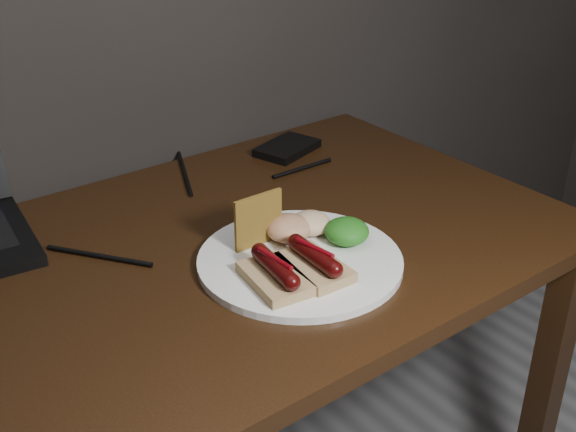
# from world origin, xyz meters

# --- Properties ---
(desk) EXTENTS (1.40, 0.70, 0.75)m
(desk) POSITION_xyz_m (0.00, 1.38, 0.66)
(desk) COLOR black
(desk) RESTS_ON ground
(hard_drive) EXTENTS (0.15, 0.12, 0.02)m
(hard_drive) POSITION_xyz_m (0.45, 1.63, 0.76)
(hard_drive) COLOR black
(hard_drive) RESTS_ON desk
(desk_cables) EXTENTS (1.02, 0.41, 0.01)m
(desk_cables) POSITION_xyz_m (-0.00, 1.54, 0.75)
(desk_cables) COLOR black
(desk_cables) RESTS_ON desk
(plate) EXTENTS (0.36, 0.36, 0.01)m
(plate) POSITION_xyz_m (0.20, 1.27, 0.76)
(plate) COLOR white
(plate) RESTS_ON desk
(bread_sausage_left) EXTENTS (0.09, 0.12, 0.04)m
(bread_sausage_left) POSITION_xyz_m (0.13, 1.23, 0.78)
(bread_sausage_left) COLOR tan
(bread_sausage_left) RESTS_ON plate
(bread_sausage_center) EXTENTS (0.08, 0.12, 0.04)m
(bread_sausage_center) POSITION_xyz_m (0.19, 1.22, 0.78)
(bread_sausage_center) COLOR tan
(bread_sausage_center) RESTS_ON plate
(crispbread) EXTENTS (0.09, 0.01, 0.08)m
(crispbread) POSITION_xyz_m (0.17, 1.34, 0.80)
(crispbread) COLOR #A8802E
(crispbread) RESTS_ON plate
(salad_greens) EXTENTS (0.07, 0.07, 0.04)m
(salad_greens) POSITION_xyz_m (0.29, 1.26, 0.78)
(salad_greens) COLOR #145B12
(salad_greens) RESTS_ON plate
(salsa_mound) EXTENTS (0.07, 0.07, 0.04)m
(salsa_mound) POSITION_xyz_m (0.22, 1.32, 0.78)
(salsa_mound) COLOR #9D200F
(salsa_mound) RESTS_ON plate
(coleslaw_mound) EXTENTS (0.06, 0.06, 0.04)m
(coleslaw_mound) POSITION_xyz_m (0.26, 1.32, 0.78)
(coleslaw_mound) COLOR beige
(coleslaw_mound) RESTS_ON plate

